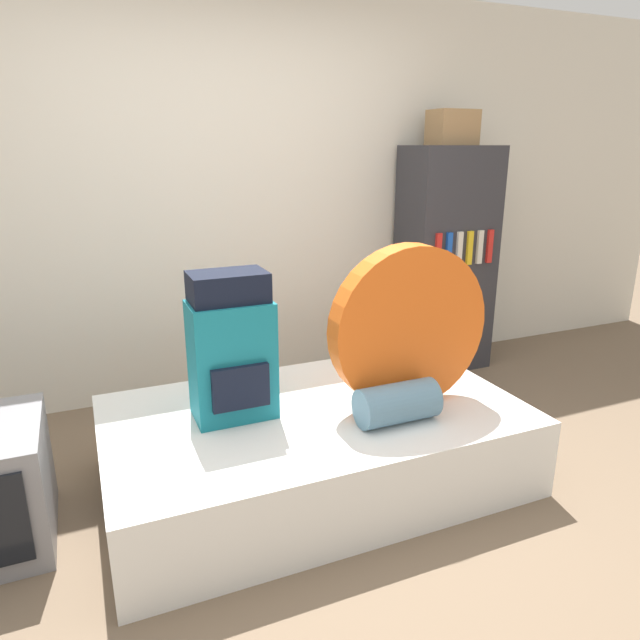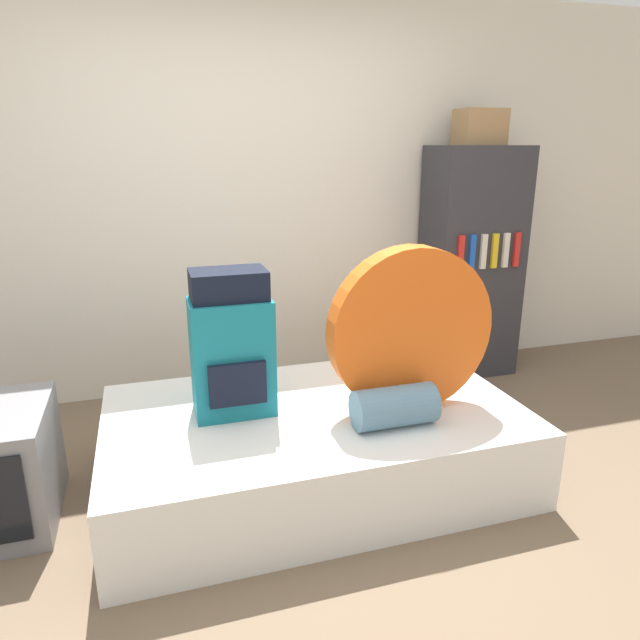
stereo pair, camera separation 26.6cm
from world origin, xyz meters
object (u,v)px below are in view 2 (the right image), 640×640
(bookshelf, at_px, (471,264))
(backpack, at_px, (232,346))
(cardboard_box, at_px, (480,127))
(tent_bag, at_px, (410,330))
(sleeping_roll, at_px, (394,407))

(bookshelf, bearing_deg, backpack, -151.72)
(backpack, distance_m, cardboard_box, 2.36)
(cardboard_box, bearing_deg, tent_bag, -130.72)
(backpack, xyz_separation_m, cardboard_box, (1.87, 1.02, 1.02))
(backpack, bearing_deg, sleeping_roll, -28.29)
(sleeping_roll, bearing_deg, backpack, 151.71)
(backpack, relative_size, tent_bag, 0.87)
(bookshelf, height_order, cardboard_box, cardboard_box)
(bookshelf, bearing_deg, tent_bag, -131.10)
(tent_bag, height_order, sleeping_roll, tent_bag)
(backpack, height_order, sleeping_roll, backpack)
(tent_bag, bearing_deg, bookshelf, 48.90)
(sleeping_roll, bearing_deg, bookshelf, 48.79)
(backpack, relative_size, sleeping_roll, 1.82)
(sleeping_roll, xyz_separation_m, bookshelf, (1.20, 1.37, 0.33))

